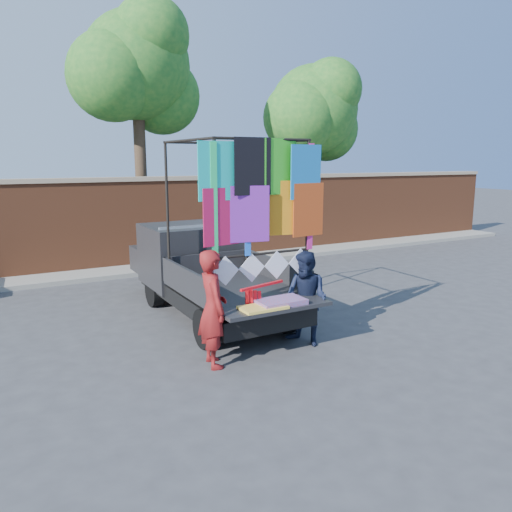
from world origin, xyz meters
TOP-DOWN VIEW (x-y plane):
  - ground at (0.00, 0.00)m, footprint 90.00×90.00m
  - brick_wall at (0.00, 7.00)m, footprint 30.00×0.45m
  - curb at (0.00, 6.30)m, footprint 30.00×1.20m
  - tree_mid at (1.02, 8.12)m, footprint 4.20×3.30m
  - tree_right at (7.52, 8.12)m, footprint 4.20×3.30m
  - pickup_truck at (0.41, 2.23)m, footprint 2.17×5.45m
  - woman at (-0.59, -0.63)m, footprint 0.51×0.70m
  - man at (1.16, -0.58)m, footprint 0.85×0.95m
  - streamer_bundle at (0.19, -0.61)m, footprint 0.88×0.26m

SIDE VIEW (x-z plane):
  - ground at x=0.00m, z-range 0.00..0.00m
  - curb at x=0.00m, z-range 0.00..0.12m
  - man at x=1.16m, z-range 0.00..1.60m
  - pickup_truck at x=0.41m, z-range -0.85..2.58m
  - woman at x=-0.59m, z-range 0.00..1.80m
  - streamer_bundle at x=0.19m, z-range 0.65..1.27m
  - brick_wall at x=0.00m, z-range 0.02..2.63m
  - tree_right at x=7.52m, z-range 1.44..8.06m
  - tree_mid at x=1.02m, z-range 1.83..9.56m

